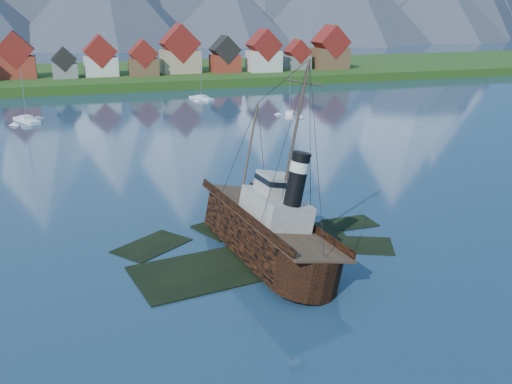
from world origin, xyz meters
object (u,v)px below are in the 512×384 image
object	(u,v)px
tugboat_wreck	(257,225)
sailboat_c	(27,121)
sailboat_d	(289,115)
sailboat_e	(202,99)

from	to	relation	value
tugboat_wreck	sailboat_c	distance (m)	90.72
tugboat_wreck	sailboat_c	bearing A→B (deg)	102.01
tugboat_wreck	sailboat_d	size ratio (longest dim) A/B	2.57
tugboat_wreck	sailboat_e	distance (m)	109.39
sailboat_d	tugboat_wreck	bearing A→B (deg)	-91.77
tugboat_wreck	sailboat_d	xyz separation A→B (m)	(34.27, 73.84, -2.53)
sailboat_e	tugboat_wreck	bearing A→B (deg)	-125.58
tugboat_wreck	sailboat_d	world-z (taller)	tugboat_wreck
tugboat_wreck	sailboat_e	size ratio (longest dim) A/B	2.65
sailboat_d	sailboat_e	bearing A→B (deg)	135.38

